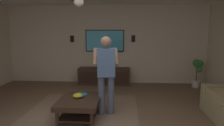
# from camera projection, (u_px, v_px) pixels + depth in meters

# --- Properties ---
(wall_back_tv) EXTENTS (0.10, 6.89, 2.62)m
(wall_back_tv) POSITION_uv_depth(u_px,v_px,m) (106.00, 44.00, 7.00)
(wall_back_tv) COLOR #C6B299
(wall_back_tv) RESTS_ON ground
(area_rug) EXTENTS (2.65, 2.38, 0.01)m
(area_rug) POSITION_uv_depth(u_px,v_px,m) (82.00, 114.00, 4.37)
(area_rug) COLOR #7A604C
(area_rug) RESTS_ON ground
(coffee_table) EXTENTS (1.00, 0.80, 0.40)m
(coffee_table) POSITION_uv_depth(u_px,v_px,m) (79.00, 104.00, 4.13)
(coffee_table) COLOR #332116
(coffee_table) RESTS_ON ground
(media_console) EXTENTS (0.45, 1.70, 0.55)m
(media_console) POSITION_uv_depth(u_px,v_px,m) (104.00, 76.00, 6.83)
(media_console) COLOR #332116
(media_console) RESTS_ON ground
(tv) EXTENTS (0.05, 1.29, 0.72)m
(tv) POSITION_uv_depth(u_px,v_px,m) (105.00, 41.00, 6.89)
(tv) COLOR black
(person_standing) EXTENTS (0.58, 0.59, 1.64)m
(person_standing) POSITION_uv_depth(u_px,v_px,m) (106.00, 71.00, 4.24)
(person_standing) COLOR #4C5166
(person_standing) RESTS_ON ground
(potted_plant_tall) EXTENTS (0.31, 0.32, 0.89)m
(potted_plant_tall) POSITION_uv_depth(u_px,v_px,m) (198.00, 69.00, 6.38)
(potted_plant_tall) COLOR #B7B2A8
(potted_plant_tall) RESTS_ON ground
(bowl) EXTENTS (0.20, 0.20, 0.09)m
(bowl) POSITION_uv_depth(u_px,v_px,m) (78.00, 96.00, 4.18)
(bowl) COLOR gold
(bowl) RESTS_ON coffee_table
(remote_white) EXTENTS (0.15, 0.06, 0.02)m
(remote_white) POSITION_uv_depth(u_px,v_px,m) (84.00, 94.00, 4.38)
(remote_white) COLOR white
(remote_white) RESTS_ON coffee_table
(book) EXTENTS (0.24, 0.27, 0.04)m
(book) POSITION_uv_depth(u_px,v_px,m) (82.00, 95.00, 4.34)
(book) COLOR teal
(book) RESTS_ON coffee_table
(vase_round) EXTENTS (0.22, 0.22, 0.22)m
(vase_round) POSITION_uv_depth(u_px,v_px,m) (111.00, 65.00, 6.77)
(vase_round) COLOR orange
(vase_round) RESTS_ON media_console
(wall_speaker_left) EXTENTS (0.06, 0.12, 0.22)m
(wall_speaker_left) POSITION_uv_depth(u_px,v_px,m) (133.00, 39.00, 6.83)
(wall_speaker_left) COLOR black
(wall_speaker_right) EXTENTS (0.06, 0.12, 0.22)m
(wall_speaker_right) POSITION_uv_depth(u_px,v_px,m) (72.00, 39.00, 6.97)
(wall_speaker_right) COLOR black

